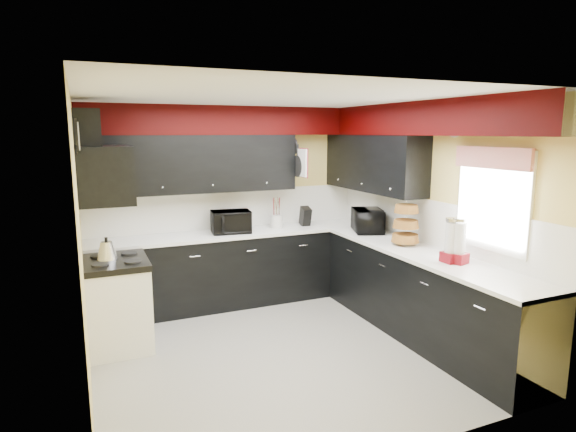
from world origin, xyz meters
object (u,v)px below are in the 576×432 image
object	(u,v)px
utensil_crock	(277,221)
knife_block	(305,217)
kettle	(107,250)
microwave	(368,221)
toaster_oven	(231,222)

from	to	relation	value
utensil_crock	knife_block	bearing A→B (deg)	-2.65
utensil_crock	knife_block	xyz separation A→B (m)	(0.41, -0.02, 0.04)
utensil_crock	kettle	distance (m)	2.26
microwave	kettle	xyz separation A→B (m)	(-3.10, -0.03, -0.07)
utensil_crock	microwave	bearing A→B (deg)	-35.70
kettle	utensil_crock	bearing A→B (deg)	18.61
utensil_crock	kettle	world-z (taller)	utensil_crock
microwave	kettle	bearing A→B (deg)	111.36
toaster_oven	knife_block	world-z (taller)	toaster_oven
toaster_oven	microwave	size ratio (longest dim) A/B	0.93
utensil_crock	knife_block	distance (m)	0.41
microwave	utensil_crock	size ratio (longest dim) A/B	2.97
toaster_oven	knife_block	bearing A→B (deg)	9.70
knife_block	kettle	distance (m)	2.64
toaster_oven	kettle	world-z (taller)	toaster_oven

